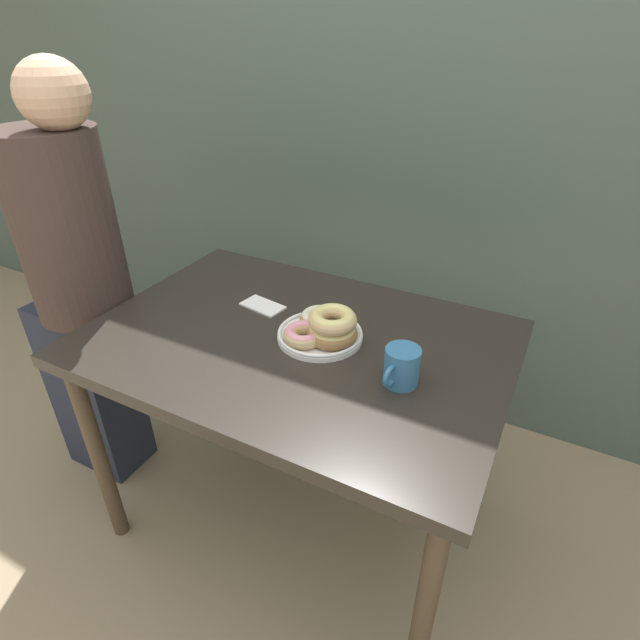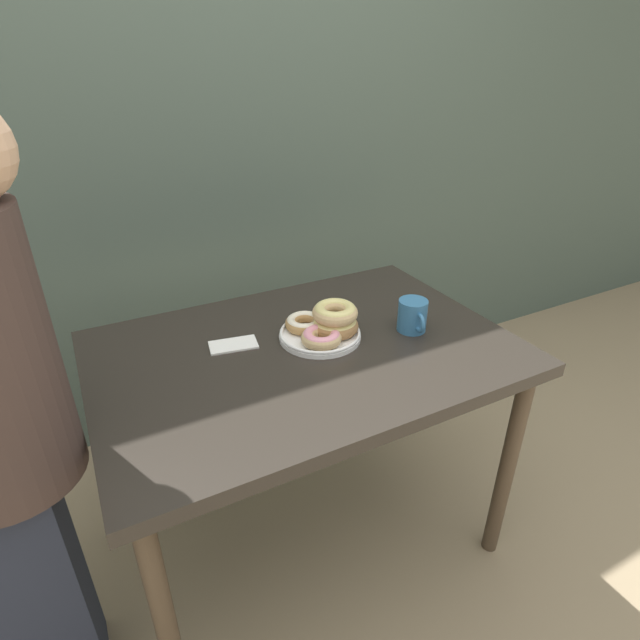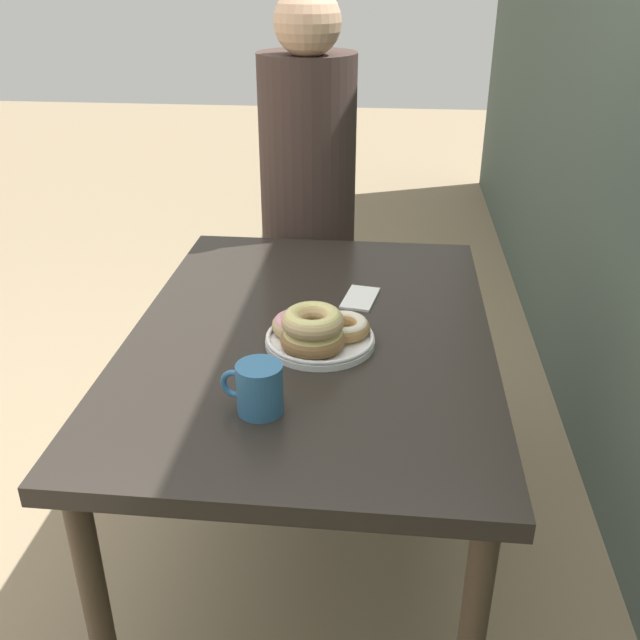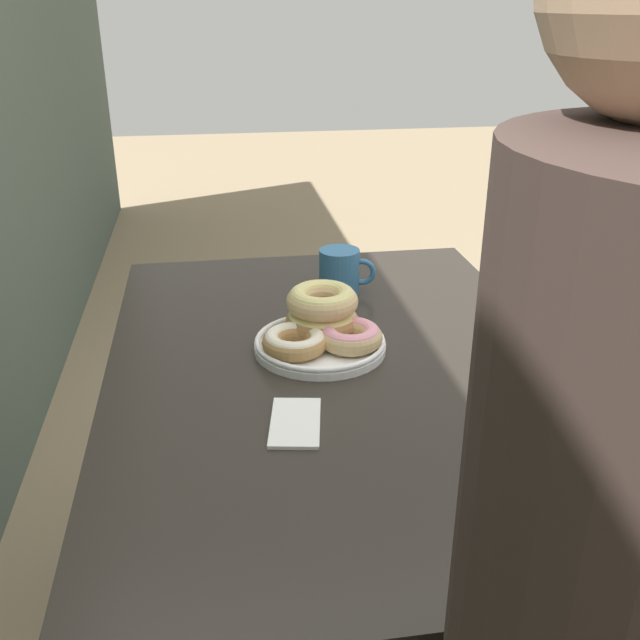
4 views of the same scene
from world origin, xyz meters
TOP-DOWN VIEW (x-y plane):
  - dining_table at (0.00, 0.26)m, footprint 1.18×0.82m
  - donut_plate at (0.08, 0.28)m, footprint 0.25×0.26m
  - coffee_mug at (0.33, 0.20)m, footprint 0.09×0.12m
  - napkin at (-0.18, 0.36)m, footprint 0.15×0.10m

SIDE VIEW (x-z plane):
  - dining_table at x=0.00m, z-range 0.30..1.08m
  - napkin at x=-0.18m, z-range 0.77..0.78m
  - donut_plate at x=0.08m, z-range 0.76..0.86m
  - coffee_mug at x=0.33m, z-range 0.77..0.87m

